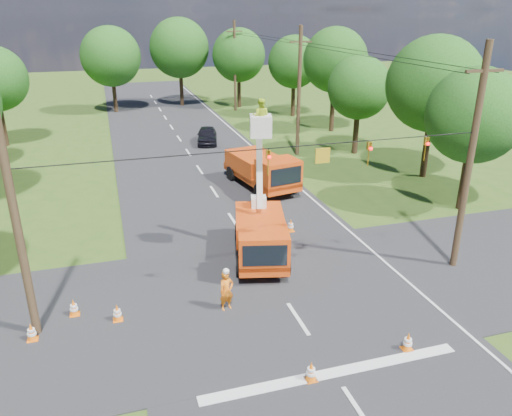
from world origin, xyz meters
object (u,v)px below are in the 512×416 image
object	(u,v)px
pole_right_near	(470,160)
traffic_cone_5	(74,308)
pole_left	(16,221)
tree_right_d	(335,60)
tree_far_b	(179,48)
tree_right_e	(294,62)
ground_worker	(226,291)
traffic_cone_2	(291,225)
traffic_cone_0	(311,371)
pole_right_mid	(299,91)
tree_right_a	(475,116)
traffic_cone_6	(31,332)
traffic_cone_1	(408,342)
distant_car	(207,135)
traffic_cone_3	(279,212)
pole_right_far	(235,66)
second_truck	(263,169)
tree_right_b	(434,84)
tree_far_c	(239,55)
traffic_cone_7	(260,170)
tree_right_c	(359,88)
bucket_truck	(261,228)
tree_far_a	(111,57)
traffic_cone_4	(117,313)

from	to	relation	value
pole_right_near	traffic_cone_5	bearing A→B (deg)	177.30
pole_left	tree_right_d	size ratio (longest dim) A/B	0.93
tree_far_b	tree_right_e	bearing A→B (deg)	-42.80
ground_worker	traffic_cone_2	world-z (taller)	ground_worker
traffic_cone_0	pole_right_near	size ratio (longest dim) A/B	0.07
pole_right_mid	tree_right_a	distance (m)	14.87
traffic_cone_5	traffic_cone_6	size ratio (longest dim) A/B	1.00
ground_worker	tree_right_e	distance (m)	39.37
tree_right_a	pole_right_mid	bearing A→B (deg)	109.65
traffic_cone_1	traffic_cone_6	world-z (taller)	same
traffic_cone_0	pole_right_mid	world-z (taller)	pole_right_mid
distant_car	pole_right_mid	world-z (taller)	pole_right_mid
traffic_cone_3	pole_right_far	bearing A→B (deg)	79.69
second_truck	traffic_cone_5	bearing A→B (deg)	-143.92
traffic_cone_6	tree_right_b	size ratio (longest dim) A/B	0.07
second_truck	traffic_cone_0	xyz separation A→B (m)	(-4.11, -18.15, -0.94)
pole_right_far	tree_right_a	xyz separation A→B (m)	(5.00, -34.00, 0.46)
tree_right_b	tree_right_d	world-z (taller)	tree_right_d
pole_right_far	tree_far_c	distance (m)	2.43
pole_right_far	pole_left	bearing A→B (deg)	-114.23
traffic_cone_3	pole_right_mid	bearing A→B (deg)	64.39
traffic_cone_6	traffic_cone_7	distance (m)	21.05
distant_car	tree_right_e	world-z (taller)	tree_right_e
ground_worker	tree_right_c	size ratio (longest dim) A/B	0.22
pole_right_far	tree_far_b	xyz separation A→B (m)	(-5.50, 5.00, 1.70)
traffic_cone_2	tree_right_c	distance (m)	17.68
bucket_truck	pole_right_mid	distance (m)	18.94
tree_far_a	pole_right_mid	bearing A→B (deg)	-59.59
pole_right_mid	pole_left	bearing A→B (deg)	-131.99
tree_right_c	traffic_cone_7	bearing A→B (deg)	-160.17
pole_right_far	pole_left	xyz separation A→B (m)	(-18.00, -40.00, -0.61)
traffic_cone_3	pole_right_near	world-z (taller)	pole_right_near
second_truck	traffic_cone_7	size ratio (longest dim) A/B	9.81
tree_right_b	tree_far_a	xyz separation A→B (m)	(-20.00, 31.00, -0.25)
traffic_cone_2	pole_right_mid	world-z (taller)	pole_right_mid
tree_right_d	tree_far_a	xyz separation A→B (m)	(-19.80, 16.00, -0.49)
traffic_cone_1	traffic_cone_4	xyz separation A→B (m)	(-9.59, 4.76, 0.00)
traffic_cone_4	traffic_cone_6	world-z (taller)	same
traffic_cone_2	tree_right_e	bearing A→B (deg)	69.04
tree_right_a	tree_far_b	world-z (taller)	tree_far_b
traffic_cone_2	tree_right_c	xyz separation A→B (m)	(10.60, 13.25, 4.95)
traffic_cone_7	pole_right_near	distance (m)	16.99
pole_right_mid	traffic_cone_7	bearing A→B (deg)	-136.39
ground_worker	pole_right_near	distance (m)	11.76
pole_right_near	bucket_truck	bearing A→B (deg)	158.03
pole_left	tree_right_c	distance (m)	29.61
tree_right_b	tree_far_b	world-z (taller)	tree_far_b
pole_right_mid	traffic_cone_5	bearing A→B (deg)	-131.03
second_truck	traffic_cone_2	xyz separation A→B (m)	(-0.67, -7.13, -0.94)
traffic_cone_0	traffic_cone_1	bearing A→B (deg)	6.64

